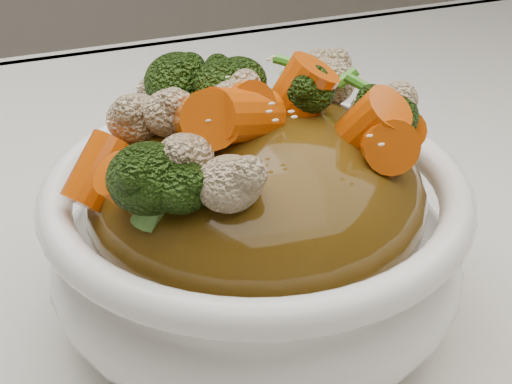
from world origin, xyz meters
name	(u,v)px	position (x,y,z in m)	size (l,w,h in m)	color
tablecloth	(244,275)	(0.00, 0.00, 0.73)	(1.20, 0.80, 0.04)	silver
bowl	(256,245)	(-0.01, -0.06, 0.80)	(0.23, 0.23, 0.09)	white
sauce_base	(256,197)	(-0.01, -0.06, 0.83)	(0.18, 0.18, 0.10)	#4B330D
carrots	(256,83)	(-0.01, -0.06, 0.89)	(0.18, 0.18, 0.05)	#D05006
broccoli	(256,85)	(-0.01, -0.06, 0.89)	(0.18, 0.18, 0.05)	black
cauliflower	(256,89)	(-0.01, -0.06, 0.89)	(0.18, 0.18, 0.04)	#CFB68D
scallions	(256,81)	(-0.01, -0.06, 0.89)	(0.14, 0.14, 0.02)	#3B8E20
sesame_seeds	(256,81)	(-0.01, -0.06, 0.89)	(0.17, 0.17, 0.01)	beige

